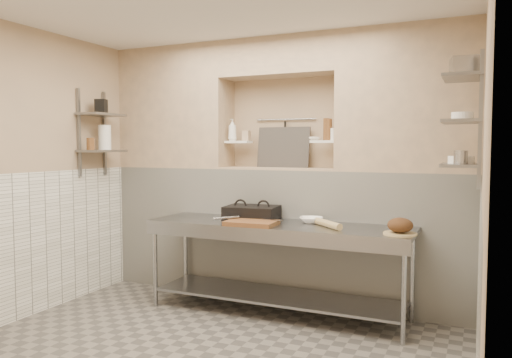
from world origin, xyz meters
The scene contains 46 objects.
wall_left centered at (-2.05, 0.00, 1.40)m, with size 0.10×3.90×2.80m, color tan.
wall_right centered at (2.05, 0.00, 1.40)m, with size 0.10×3.90×2.80m, color tan.
wall_back centered at (0.00, 2.00, 1.40)m, with size 4.00×0.10×2.80m, color tan.
backwall_lower centered at (0.00, 1.75, 0.70)m, with size 4.00×0.40×1.40m, color white.
alcove_sill centered at (0.00, 1.75, 1.41)m, with size 1.30×0.40×0.02m, color tan.
backwall_pillar_left centered at (-1.33, 1.75, 2.10)m, with size 1.35×0.40×1.40m, color tan.
backwall_pillar_right centered at (1.33, 1.75, 2.10)m, with size 1.35×0.40×1.40m, color tan.
backwall_header centered at (0.00, 1.75, 2.60)m, with size 1.30×0.40×0.40m, color tan.
wainscot_left centered at (-1.99, 0.00, 0.70)m, with size 0.02×3.90×1.40m, color white.
wainscot_right centered at (1.99, 0.00, 0.70)m, with size 0.02×3.90×1.40m, color white.
alcove_shelf_left centered at (-0.50, 1.75, 1.70)m, with size 0.28×0.16×0.03m, color white.
alcove_shelf_right centered at (0.50, 1.75, 1.70)m, with size 0.28×0.16×0.03m, color white.
utensil_rail centered at (0.00, 1.92, 1.95)m, with size 0.02×0.02×0.70m, color gray.
hanging_steel centered at (0.00, 1.90, 1.78)m, with size 0.02×0.02×0.30m, color black.
splash_panel centered at (0.00, 1.85, 1.64)m, with size 0.60×0.02×0.45m, color #383330.
shelf_rail_left_a centered at (-1.98, 1.25, 1.80)m, with size 0.03×0.03×0.95m, color slate.
shelf_rail_left_b centered at (-1.98, 0.85, 1.80)m, with size 0.03×0.03×0.95m, color slate.
wall_shelf_left_lower centered at (-1.84, 1.05, 1.60)m, with size 0.30×0.50×0.03m, color slate.
wall_shelf_left_upper centered at (-1.84, 1.05, 2.00)m, with size 0.30×0.50×0.03m, color slate.
shelf_rail_right_a centered at (1.98, 1.25, 1.85)m, with size 0.03×0.03×1.05m, color slate.
shelf_rail_right_b centered at (1.98, 0.85, 1.85)m, with size 0.03×0.03×1.05m, color slate.
wall_shelf_right_lower centered at (1.84, 1.05, 1.50)m, with size 0.30×0.50×0.03m, color slate.
wall_shelf_right_mid centered at (1.84, 1.05, 1.85)m, with size 0.30×0.50×0.03m, color slate.
wall_shelf_right_upper centered at (1.84, 1.05, 2.20)m, with size 0.30×0.50×0.03m, color slate.
prep_table centered at (0.19, 1.18, 0.64)m, with size 2.60×0.70×0.90m.
panini_press centered at (-0.13, 1.31, 0.97)m, with size 0.56×0.43×0.14m.
cutting_board centered at (0.01, 1.00, 0.92)m, with size 0.47×0.33×0.04m, color brown.
knife_blade centered at (0.18, 1.10, 0.95)m, with size 0.24×0.03×0.01m, color gray.
tongs centered at (-0.25, 0.97, 0.96)m, with size 0.03×0.03×0.29m, color gray.
mixing_bowl centered at (0.48, 1.37, 0.93)m, with size 0.23×0.23×0.06m, color white.
rolling_pin centered at (0.71, 1.17, 0.93)m, with size 0.07×0.07×0.43m, color tan.
bread_board centered at (1.37, 1.05, 0.91)m, with size 0.28×0.28×0.02m, color tan.
bread_loaf centered at (1.37, 1.05, 0.98)m, with size 0.22×0.22×0.13m, color #4C2D19.
bottle_soap centered at (-0.56, 1.72, 1.84)m, with size 0.09×0.10×0.25m, color white.
jar_alcove centered at (-0.42, 1.79, 1.77)m, with size 0.08×0.08×0.11m, color tan.
bowl_alcove centered at (0.40, 1.72, 1.73)m, with size 0.12×0.12×0.04m, color white.
condiment_a centered at (0.55, 1.74, 1.82)m, with size 0.06×0.06×0.22m, color brown.
condiment_b centered at (0.50, 1.78, 1.83)m, with size 0.06×0.06×0.23m, color brown.
condiment_c centered at (0.58, 1.76, 1.78)m, with size 0.07×0.07×0.13m, color white.
jug_left centered at (-1.84, 1.10, 1.75)m, with size 0.14×0.14×0.27m, color white.
jar_left centered at (-1.84, 0.88, 1.68)m, with size 0.09×0.09×0.13m, color brown.
box_left_upper centered at (-1.84, 1.05, 2.09)m, with size 0.11×0.11×0.16m, color black.
bowl_right centered at (1.84, 1.07, 1.54)m, with size 0.20×0.20×0.06m, color white.
canister_right centered at (1.84, 0.95, 1.57)m, with size 0.11×0.11×0.11m, color gray.
bowl_right_mid centered at (1.84, 1.08, 1.89)m, with size 0.17×0.17×0.06m, color white.
basket_right centered at (1.84, 1.12, 2.29)m, with size 0.20×0.24×0.16m, color gray.
Camera 1 is at (1.98, -3.29, 1.65)m, focal length 35.00 mm.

